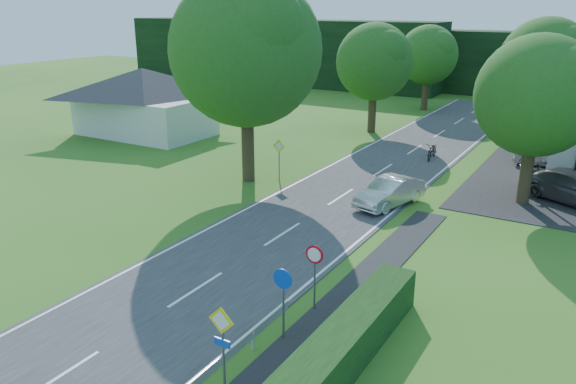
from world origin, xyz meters
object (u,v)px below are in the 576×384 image
Objects in this scene: parked_car_silver_a at (548,157)px; motorcycle at (432,151)px; parked_car_grey at (575,188)px; streetlight at (531,111)px; moving_car at (390,192)px.

motorcycle is at bearing 100.42° from parked_car_silver_a.
motorcycle is 10.19m from parked_car_grey.
streetlight reaches higher than parked_car_silver_a.
moving_car reaches higher than parked_car_silver_a.
parked_car_grey reaches higher than parked_car_silver_a.
moving_car is 13.29m from parked_car_silver_a.
moving_car is (-5.36, -5.94, -3.71)m from streetlight.
parked_car_silver_a is (0.60, 5.93, -3.76)m from streetlight.
streetlight is 2.00× the size of parked_car_silver_a.
streetlight is 1.46× the size of parked_car_grey.
moving_car is 9.64m from parked_car_grey.
moving_car is 10.15m from motorcycle.
parked_car_silver_a is at bearing 9.69° from motorcycle.
parked_car_grey is (8.06, 5.28, 0.08)m from moving_car.
motorcycle is (-0.90, 10.11, -0.16)m from moving_car.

